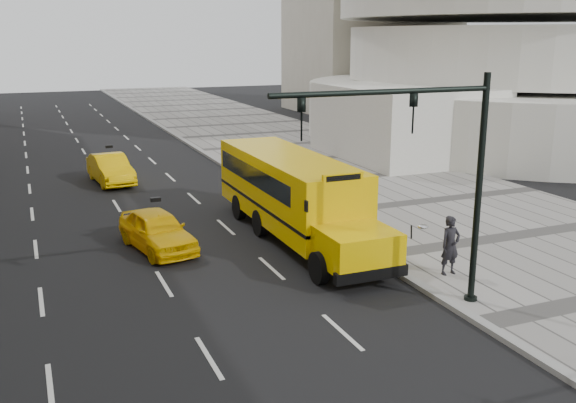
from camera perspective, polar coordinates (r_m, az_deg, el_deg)
name	(u,v)px	position (r m, az deg, el deg)	size (l,w,h in m)	color
ground	(163,234)	(24.80, -11.09, -2.89)	(140.00, 140.00, 0.00)	black
sidewalk_museum	(429,202)	(29.43, 12.40, -0.06)	(12.00, 140.00, 0.15)	gray
curb_museum	(307,216)	(26.53, 1.68, -1.30)	(0.30, 140.00, 0.15)	gray
school_bus	(291,189)	(23.86, 0.27, 1.09)	(2.96, 11.56, 3.19)	#F1BE00
taxi_near	(157,230)	(22.91, -11.55, -2.52)	(1.66, 4.14, 1.41)	#FFC402
taxi_far	(111,169)	(33.92, -15.49, 2.80)	(1.55, 4.44, 1.46)	#FFC402
pedestrian	(450,245)	(20.30, 14.23, -3.80)	(0.67, 0.44, 1.85)	black
traffic_signal	(436,165)	(16.87, 13.05, 3.17)	(6.18, 0.36, 6.40)	black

